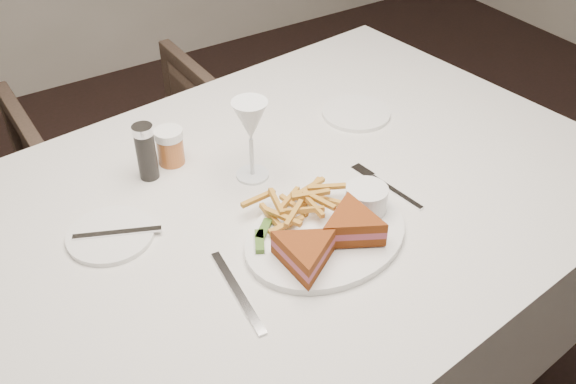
{
  "coord_description": "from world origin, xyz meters",
  "views": [
    {
      "loc": [
        -0.6,
        -0.47,
        1.55
      ],
      "look_at": [
        -0.09,
        0.32,
        0.8
      ],
      "focal_mm": 40.0,
      "sensor_mm": 36.0,
      "label": 1
    }
  ],
  "objects": [
    {
      "name": "table",
      "position": [
        -0.09,
        0.37,
        0.38
      ],
      "size": [
        1.55,
        1.12,
        0.75
      ],
      "primitive_type": "cube",
      "rotation": [
        0.0,
        0.0,
        0.11
      ],
      "color": "silver",
      "rests_on": "ground"
    },
    {
      "name": "table_setting",
      "position": [
        -0.09,
        0.32,
        0.79
      ],
      "size": [
        0.8,
        0.55,
        0.18
      ],
      "color": "white",
      "rests_on": "table"
    },
    {
      "name": "chair_far",
      "position": [
        -0.11,
        1.27,
        0.32
      ],
      "size": [
        0.62,
        0.58,
        0.63
      ],
      "primitive_type": "imported",
      "rotation": [
        0.0,
        0.0,
        3.15
      ],
      "color": "#44342A",
      "rests_on": "ground"
    }
  ]
}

